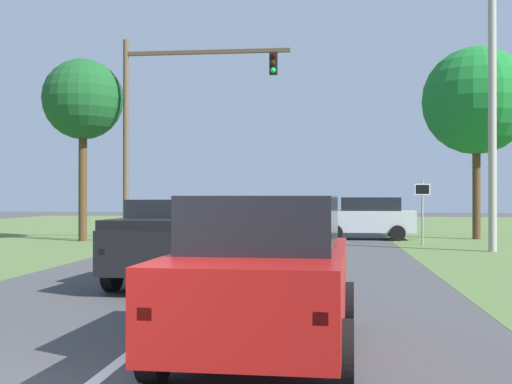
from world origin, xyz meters
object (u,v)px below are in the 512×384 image
(red_suv_near, at_px, (266,270))
(oak_tree_right, at_px, (476,101))
(traffic_light, at_px, (165,110))
(utility_pole_right, at_px, (492,109))
(pickup_truck_lead, at_px, (177,240))
(extra_tree_1, at_px, (83,100))
(keep_moving_sign, at_px, (422,204))
(crossing_suv_far, at_px, (367,217))

(red_suv_near, distance_m, oak_tree_right, 24.27)
(traffic_light, bearing_deg, utility_pole_right, -14.89)
(traffic_light, distance_m, utility_pole_right, 13.01)
(pickup_truck_lead, height_order, extra_tree_1, extra_tree_1)
(keep_moving_sign, height_order, crossing_suv_far, keep_moving_sign)
(crossing_suv_far, xyz_separation_m, extra_tree_1, (-12.27, -2.44, 5.10))
(traffic_light, relative_size, keep_moving_sign, 3.35)
(red_suv_near, relative_size, oak_tree_right, 0.55)
(red_suv_near, distance_m, utility_pole_right, 17.46)
(keep_moving_sign, relative_size, utility_pole_right, 0.26)
(red_suv_near, distance_m, crossing_suv_far, 22.01)
(crossing_suv_far, relative_size, extra_tree_1, 0.56)
(oak_tree_right, relative_size, extra_tree_1, 1.10)
(pickup_truck_lead, relative_size, keep_moving_sign, 2.04)
(pickup_truck_lead, distance_m, utility_pole_right, 13.65)
(oak_tree_right, bearing_deg, red_suv_near, -108.06)
(utility_pole_right, height_order, extra_tree_1, utility_pole_right)
(traffic_light, xyz_separation_m, keep_moving_sign, (10.53, -0.59, -3.94))
(red_suv_near, xyz_separation_m, extra_tree_1, (-9.84, 19.44, 5.06))
(keep_moving_sign, distance_m, oak_tree_right, 6.79)
(keep_moving_sign, bearing_deg, pickup_truck_lead, -120.00)
(utility_pole_right, bearing_deg, oak_tree_right, 82.46)
(extra_tree_1, bearing_deg, oak_tree_right, 10.21)
(oak_tree_right, relative_size, crossing_suv_far, 1.98)
(red_suv_near, distance_m, pickup_truck_lead, 6.84)
(keep_moving_sign, bearing_deg, utility_pole_right, -53.55)
(red_suv_near, relative_size, keep_moving_sign, 1.85)
(keep_moving_sign, distance_m, crossing_suv_far, 3.99)
(keep_moving_sign, height_order, oak_tree_right, oak_tree_right)
(red_suv_near, xyz_separation_m, crossing_suv_far, (2.43, 21.88, -0.04))
(red_suv_near, bearing_deg, keep_moving_sign, 76.56)
(pickup_truck_lead, height_order, crossing_suv_far, crossing_suv_far)
(keep_moving_sign, xyz_separation_m, extra_tree_1, (-14.26, 0.96, 4.45))
(traffic_light, height_order, extra_tree_1, traffic_light)
(keep_moving_sign, height_order, utility_pole_right, utility_pole_right)
(pickup_truck_lead, distance_m, extra_tree_1, 15.83)
(red_suv_near, height_order, traffic_light, traffic_light)
(oak_tree_right, xyz_separation_m, utility_pole_right, (-0.90, -6.80, -1.23))
(pickup_truck_lead, bearing_deg, traffic_light, 105.42)
(traffic_light, height_order, oak_tree_right, oak_tree_right)
(traffic_light, xyz_separation_m, extra_tree_1, (-3.73, 0.37, 0.51))
(utility_pole_right, bearing_deg, extra_tree_1, 167.17)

